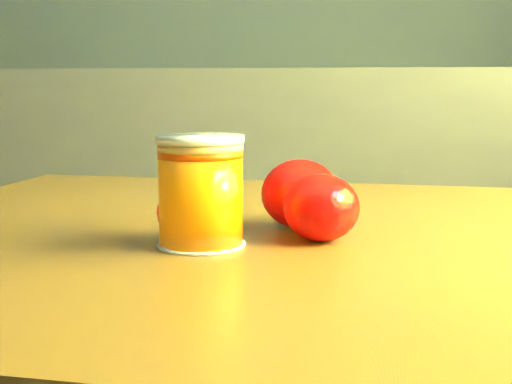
# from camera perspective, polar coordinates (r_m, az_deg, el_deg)

# --- Properties ---
(kitchen_counter) EXTENTS (3.15, 0.60, 0.90)m
(kitchen_counter) POSITION_cam_1_polar(r_m,az_deg,el_deg) (2.32, -14.76, -1.79)
(kitchen_counter) COLOR #525157
(kitchen_counter) RESTS_ON ground
(table) EXTENTS (0.98, 0.69, 0.73)m
(table) POSITION_cam_1_polar(r_m,az_deg,el_deg) (0.68, 8.11, -11.36)
(table) COLOR brown
(table) RESTS_ON ground
(juice_glass) EXTENTS (0.07, 0.07, 0.09)m
(juice_glass) POSITION_cam_1_polar(r_m,az_deg,el_deg) (0.61, -4.44, 0.02)
(juice_glass) COLOR orange
(juice_glass) RESTS_ON table
(orange_front) EXTENTS (0.08, 0.08, 0.07)m
(orange_front) POSITION_cam_1_polar(r_m,az_deg,el_deg) (0.68, 3.55, -0.14)
(orange_front) COLOR #ED0D04
(orange_front) RESTS_ON table
(orange_back) EXTENTS (0.08, 0.08, 0.06)m
(orange_back) POSITION_cam_1_polar(r_m,az_deg,el_deg) (0.63, 5.24, -1.26)
(orange_back) COLOR #ED0D04
(orange_back) RESTS_ON table
(orange_extra) EXTENTS (0.07, 0.07, 0.05)m
(orange_extra) POSITION_cam_1_polar(r_m,az_deg,el_deg) (0.63, -5.36, -1.64)
(orange_extra) COLOR #ED0D04
(orange_extra) RESTS_ON table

